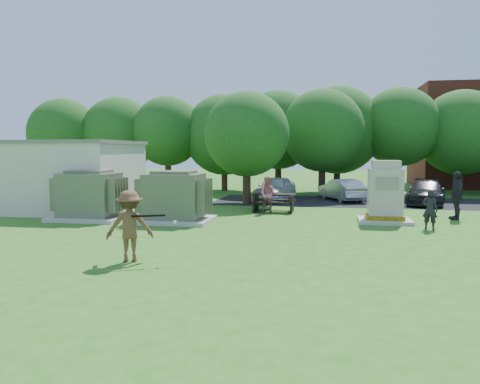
% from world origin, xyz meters
% --- Properties ---
extents(ground, '(120.00, 120.00, 0.00)m').
position_xyz_m(ground, '(0.00, 0.00, 0.00)').
color(ground, '#2D6619').
rests_on(ground, ground).
extents(service_building, '(10.00, 5.00, 3.20)m').
position_xyz_m(service_building, '(-11.00, 7.00, 1.60)').
color(service_building, beige).
rests_on(service_building, ground).
extents(service_building_roof, '(10.20, 5.20, 0.15)m').
position_xyz_m(service_building_roof, '(-11.00, 7.00, 3.27)').
color(service_building_roof, slate).
rests_on(service_building_roof, service_building).
extents(parking_strip, '(20.00, 6.00, 0.01)m').
position_xyz_m(parking_strip, '(7.00, 13.50, 0.01)').
color(parking_strip, '#232326').
rests_on(parking_strip, ground).
extents(transformer_left, '(3.00, 2.40, 2.07)m').
position_xyz_m(transformer_left, '(-6.50, 4.50, 0.97)').
color(transformer_left, beige).
rests_on(transformer_left, ground).
extents(transformer_right, '(3.00, 2.40, 2.07)m').
position_xyz_m(transformer_right, '(-2.80, 4.50, 0.97)').
color(transformer_right, beige).
rests_on(transformer_right, ground).
extents(generator_cabinet, '(2.05, 1.68, 2.50)m').
position_xyz_m(generator_cabinet, '(5.59, 5.83, 1.09)').
color(generator_cabinet, beige).
rests_on(generator_cabinet, ground).
extents(picnic_table, '(2.00, 1.50, 0.86)m').
position_xyz_m(picnic_table, '(0.83, 8.39, 0.53)').
color(picnic_table, black).
rests_on(picnic_table, ground).
extents(batter, '(1.37, 1.09, 1.86)m').
position_xyz_m(batter, '(-1.76, -2.29, 0.93)').
color(batter, brown).
rests_on(batter, ground).
extents(person_by_generator, '(0.63, 0.54, 1.47)m').
position_xyz_m(person_by_generator, '(6.99, 4.32, 0.74)').
color(person_by_generator, black).
rests_on(person_by_generator, ground).
extents(person_at_picnic, '(0.85, 0.68, 1.71)m').
position_xyz_m(person_at_picnic, '(0.65, 7.75, 0.86)').
color(person_at_picnic, '#C86976').
rests_on(person_at_picnic, ground).
extents(person_walking_right, '(0.50, 1.19, 2.03)m').
position_xyz_m(person_walking_right, '(8.61, 7.15, 1.02)').
color(person_walking_right, '#26262B').
rests_on(person_walking_right, ground).
extents(car_white, '(2.45, 4.46, 1.44)m').
position_xyz_m(car_white, '(0.38, 13.09, 0.72)').
color(car_white, silver).
rests_on(car_white, ground).
extents(car_silver_a, '(2.77, 4.04, 1.26)m').
position_xyz_m(car_silver_a, '(4.17, 14.02, 0.63)').
color(car_silver_a, '#ADAEB2').
rests_on(car_silver_a, ground).
extents(car_dark, '(2.91, 4.85, 1.31)m').
position_xyz_m(car_dark, '(8.60, 12.95, 0.66)').
color(car_dark, black).
rests_on(car_dark, ground).
extents(batting_equipment, '(1.12, 0.45, 0.25)m').
position_xyz_m(batting_equipment, '(-1.18, -2.30, 1.19)').
color(batting_equipment, black).
rests_on(batting_equipment, ground).
extents(tree_row, '(41.30, 13.30, 7.30)m').
position_xyz_m(tree_row, '(1.75, 18.50, 4.15)').
color(tree_row, '#47301E').
rests_on(tree_row, ground).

